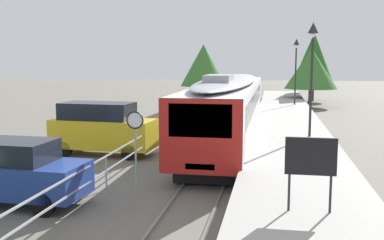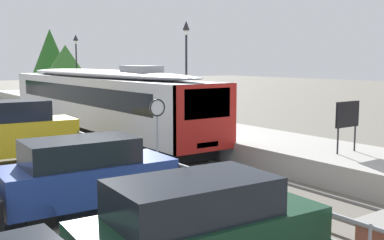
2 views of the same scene
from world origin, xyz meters
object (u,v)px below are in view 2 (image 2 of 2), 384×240
commuter_train (98,97)px  speed_limit_sign (157,119)px  platform_lamp_far_end (76,55)px  platform_lamp_mid_platform (186,51)px  parked_suv_dark_green (200,231)px  platform_notice_board (347,116)px  parked_suv_blue (86,174)px  parked_van_yellow (10,131)px

commuter_train → speed_limit_sign: (-2.22, -9.92, -0.02)m
commuter_train → platform_lamp_far_end: (4.10, 13.27, 2.47)m
platform_lamp_mid_platform → platform_lamp_far_end: 15.85m
platform_lamp_mid_platform → parked_suv_dark_green: (-9.76, -14.46, -3.56)m
platform_notice_board → parked_suv_blue: 9.16m
parked_suv_blue → speed_limit_sign: bearing=29.5°
platform_lamp_far_end → platform_notice_board: 26.99m
platform_lamp_far_end → speed_limit_sign: bearing=-105.2°
platform_lamp_far_end → parked_van_yellow: 20.33m
commuter_train → parked_van_yellow: (-5.68, -4.24, -0.85)m
parked_suv_blue → parked_van_yellow: (-0.02, 7.62, 0.23)m
platform_notice_board → parked_suv_dark_green: size_ratio=0.38×
commuter_train → platform_lamp_mid_platform: size_ratio=3.73×
commuter_train → parked_van_yellow: 7.14m
platform_notice_board → parked_suv_blue: size_ratio=0.39×
commuter_train → platform_notice_board: bearing=-76.5°
parked_suv_blue → platform_notice_board: bearing=-11.0°
parked_van_yellow → commuter_train: bearing=36.8°
platform_lamp_mid_platform → platform_lamp_far_end: (0.00, 15.85, 0.00)m
commuter_train → parked_suv_blue: bearing=-115.5°
platform_notice_board → parked_van_yellow: bearing=133.7°
commuter_train → speed_limit_sign: size_ratio=7.12×
platform_lamp_mid_platform → platform_lamp_far_end: size_ratio=1.00×
speed_limit_sign → parked_suv_blue: bearing=-150.5°
commuter_train → platform_lamp_mid_platform: (4.10, -2.58, 2.47)m
commuter_train → platform_lamp_far_end: size_ratio=3.73×
platform_notice_board → parked_suv_blue: (-8.92, 1.74, -1.13)m
speed_limit_sign → parked_van_yellow: 6.70m
parked_van_yellow → parked_suv_dark_green: bearing=-89.9°
parked_suv_blue → platform_lamp_far_end: bearing=68.8°
platform_lamp_mid_platform → platform_notice_board: platform_lamp_mid_platform is taller
platform_lamp_far_end → platform_lamp_mid_platform: bearing=-90.0°
speed_limit_sign → parked_suv_dark_green: 7.98m
commuter_train → parked_suv_blue: (-5.65, -11.86, -1.09)m
speed_limit_sign → platform_lamp_far_end: bearing=74.8°
parked_van_yellow → parked_suv_blue: bearing=-89.8°
commuter_train → platform_lamp_mid_platform: bearing=-32.1°
platform_notice_board → parked_suv_blue: platform_notice_board is taller
commuter_train → parked_suv_blue: 13.19m
commuter_train → parked_suv_blue: size_ratio=4.28×
parked_suv_blue → parked_van_yellow: parked_van_yellow is taller
commuter_train → parked_suv_dark_green: commuter_train is taller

